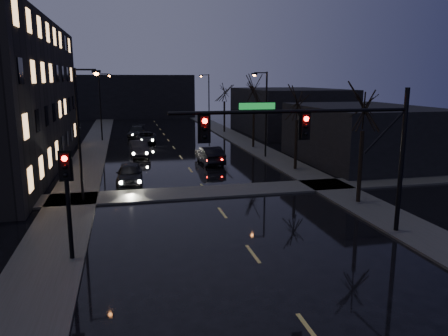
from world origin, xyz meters
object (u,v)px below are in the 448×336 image
oncoming_car_a (130,174)px  oncoming_car_d (137,132)px  oncoming_car_b (139,149)px  oncoming_car_c (146,138)px  lead_car (210,155)px

oncoming_car_a → oncoming_car_d: oncoming_car_a is taller
oncoming_car_b → oncoming_car_c: size_ratio=0.96×
oncoming_car_a → oncoming_car_b: size_ratio=0.96×
oncoming_car_d → oncoming_car_b: bearing=-83.9°
oncoming_car_b → oncoming_car_d: oncoming_car_b is taller
oncoming_car_d → oncoming_car_a: bearing=-86.0°
oncoming_car_c → lead_car: bearing=-66.5°
oncoming_car_b → oncoming_car_c: 8.65m
oncoming_car_b → oncoming_car_d: bearing=85.0°
oncoming_car_a → oncoming_car_c: size_ratio=0.92×
oncoming_car_d → lead_car: 19.57m
oncoming_car_b → lead_car: (5.94, -5.09, 0.02)m
oncoming_car_a → oncoming_car_d: size_ratio=0.87×
lead_car → oncoming_car_b: bearing=-44.9°
oncoming_car_a → oncoming_car_d: (1.32, 24.92, -0.01)m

